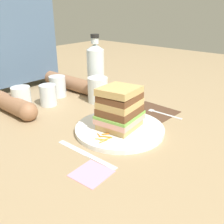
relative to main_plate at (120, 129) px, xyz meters
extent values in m
plane|color=#9E8460|center=(-0.01, -0.01, -0.01)|extent=(3.00, 3.00, 0.00)
cylinder|color=white|center=(0.00, 0.00, 0.00)|extent=(0.27, 0.27, 0.01)
cube|color=tan|center=(0.00, 0.00, 0.02)|extent=(0.12, 0.11, 0.02)
cube|color=#E0A393|center=(0.00, 0.00, 0.03)|extent=(0.13, 0.12, 0.02)
cube|color=#7AB74C|center=(0.00, 0.00, 0.05)|extent=(0.13, 0.12, 0.01)
cube|color=brown|center=(0.00, 0.00, 0.06)|extent=(0.13, 0.11, 0.02)
cube|color=tan|center=(0.00, 0.00, 0.08)|extent=(0.12, 0.11, 0.02)
cube|color=brown|center=(0.00, 0.00, 0.10)|extent=(0.12, 0.11, 0.02)
cube|color=tan|center=(0.00, 0.00, 0.12)|extent=(0.12, 0.11, 0.03)
cylinder|color=orange|center=(-0.08, 0.00, 0.01)|extent=(0.02, 0.03, 0.00)
cylinder|color=orange|center=(-0.07, -0.02, 0.01)|extent=(0.01, 0.02, 0.00)
cylinder|color=orange|center=(-0.08, 0.01, 0.01)|extent=(0.01, 0.02, 0.00)
cylinder|color=orange|center=(-0.10, -0.02, 0.01)|extent=(0.03, 0.01, 0.00)
cylinder|color=orange|center=(-0.09, -0.02, 0.01)|extent=(0.03, 0.01, 0.00)
cylinder|color=orange|center=(-0.09, -0.01, 0.01)|extent=(0.02, 0.02, 0.00)
cylinder|color=orange|center=(-0.06, 0.00, 0.01)|extent=(0.02, 0.02, 0.00)
cylinder|color=orange|center=(0.07, 0.01, 0.01)|extent=(0.02, 0.02, 0.00)
cylinder|color=orange|center=(0.09, 0.02, 0.01)|extent=(0.02, 0.01, 0.00)
cylinder|color=orange|center=(0.06, 0.00, 0.01)|extent=(0.02, 0.03, 0.00)
cylinder|color=orange|center=(0.08, 0.03, 0.01)|extent=(0.02, 0.01, 0.00)
cylinder|color=orange|center=(0.07, -0.01, 0.01)|extent=(0.01, 0.02, 0.00)
cylinder|color=orange|center=(0.08, -0.01, 0.01)|extent=(0.03, 0.01, 0.00)
cylinder|color=orange|center=(0.10, 0.00, 0.01)|extent=(0.01, 0.03, 0.00)
cylinder|color=orange|center=(0.10, 0.00, 0.01)|extent=(0.02, 0.02, 0.00)
cube|color=#4C3323|center=(0.20, 0.01, -0.01)|extent=(0.13, 0.16, 0.00)
cube|color=silver|center=(0.20, -0.05, 0.00)|extent=(0.01, 0.11, 0.00)
cube|color=silver|center=(0.20, 0.01, 0.00)|extent=(0.02, 0.02, 0.00)
cylinder|color=silver|center=(0.20, 0.04, 0.00)|extent=(0.00, 0.04, 0.00)
cylinder|color=silver|center=(0.20, 0.04, 0.00)|extent=(0.00, 0.04, 0.00)
cylinder|color=silver|center=(0.19, 0.04, 0.00)|extent=(0.00, 0.04, 0.00)
cylinder|color=silver|center=(0.19, 0.04, 0.00)|extent=(0.00, 0.04, 0.00)
cube|color=silver|center=(-0.15, -0.07, -0.01)|extent=(0.01, 0.10, 0.00)
cube|color=silver|center=(-0.15, 0.03, -0.01)|extent=(0.02, 0.11, 0.00)
cylinder|color=white|center=(0.14, 0.22, 0.04)|extent=(0.08, 0.08, 0.10)
cylinder|color=#E55638|center=(0.14, 0.22, 0.02)|extent=(0.07, 0.07, 0.06)
cylinder|color=silver|center=(0.21, 0.30, 0.08)|extent=(0.07, 0.07, 0.18)
cone|color=silver|center=(0.21, 0.30, 0.19)|extent=(0.07, 0.07, 0.02)
cylinder|color=silver|center=(0.21, 0.30, 0.21)|extent=(0.03, 0.03, 0.02)
cylinder|color=black|center=(0.21, 0.30, 0.23)|extent=(0.03, 0.03, 0.01)
cylinder|color=silver|center=(-0.01, 0.34, 0.03)|extent=(0.06, 0.06, 0.08)
cylinder|color=silver|center=(-0.10, 0.36, 0.04)|extent=(0.07, 0.07, 0.09)
cylinder|color=silver|center=(0.08, 0.39, 0.04)|extent=(0.07, 0.07, 0.08)
cube|color=pink|center=(-0.20, -0.08, -0.01)|extent=(0.08, 0.08, 0.00)
cylinder|color=#936647|center=(-0.13, 0.42, 0.02)|extent=(0.06, 0.29, 0.06)
cylinder|color=#936647|center=(0.17, 0.42, 0.02)|extent=(0.06, 0.29, 0.06)
sphere|color=#936647|center=(-0.13, 0.27, 0.02)|extent=(0.06, 0.06, 0.06)
sphere|color=#936647|center=(0.17, 0.27, 0.02)|extent=(0.06, 0.06, 0.06)
cube|color=slate|center=(0.02, 0.62, 0.21)|extent=(0.40, 0.11, 0.38)
camera|label=1|loc=(-0.53, -0.42, 0.34)|focal=40.75mm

